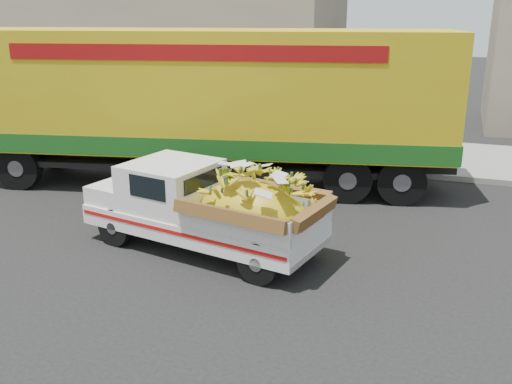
% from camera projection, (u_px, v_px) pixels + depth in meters
% --- Properties ---
extents(ground, '(100.00, 100.00, 0.00)m').
position_uv_depth(ground, '(134.00, 227.00, 11.67)').
color(ground, black).
rests_on(ground, ground).
extents(curb, '(60.00, 0.25, 0.15)m').
position_uv_depth(curb, '(236.00, 158.00, 16.79)').
color(curb, gray).
rests_on(curb, ground).
extents(sidewalk, '(60.00, 4.00, 0.14)m').
position_uv_depth(sidewalk, '(259.00, 143.00, 18.67)').
color(sidewalk, gray).
rests_on(sidewalk, ground).
extents(building_left, '(18.00, 6.00, 5.00)m').
position_uv_depth(building_left, '(135.00, 50.00, 25.78)').
color(building_left, gray).
rests_on(building_left, ground).
extents(pickup_truck, '(4.68, 2.46, 1.56)m').
position_uv_depth(pickup_truck, '(218.00, 209.00, 10.18)').
color(pickup_truck, black).
rests_on(pickup_truck, ground).
extents(semi_trailer, '(12.09, 4.91, 3.80)m').
position_uv_depth(semi_trailer, '(206.00, 101.00, 13.91)').
color(semi_trailer, black).
rests_on(semi_trailer, ground).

